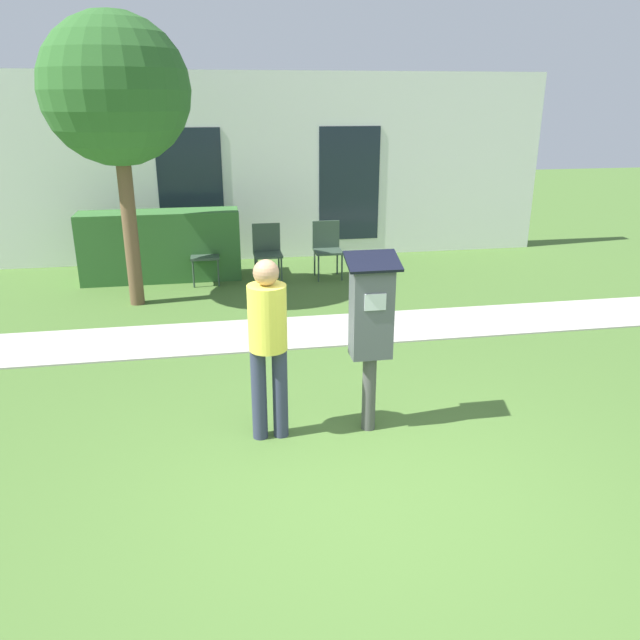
{
  "coord_description": "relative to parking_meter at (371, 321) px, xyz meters",
  "views": [
    {
      "loc": [
        -1.09,
        -3.81,
        2.79
      ],
      "look_at": [
        -0.25,
        0.95,
        1.05
      ],
      "focal_mm": 35.0,
      "sensor_mm": 36.0,
      "label": 1
    }
  ],
  "objects": [
    {
      "name": "ground_plane",
      "position": [
        -0.19,
        -0.95,
        -1.02
      ],
      "size": [
        40.0,
        40.0,
        0.0
      ],
      "primitive_type": "plane",
      "color": "#476B2D"
    },
    {
      "name": "sidewalk",
      "position": [
        -0.19,
        2.46,
        -1.01
      ],
      "size": [
        12.0,
        1.1,
        0.02
      ],
      "color": "#B7B2A8",
      "rests_on": "ground"
    },
    {
      "name": "building_facade",
      "position": [
        -0.19,
        6.47,
        0.58
      ],
      "size": [
        10.0,
        0.26,
        3.2
      ],
      "color": "white",
      "rests_on": "ground"
    },
    {
      "name": "parking_meter",
      "position": [
        0.0,
        0.0,
        0.0
      ],
      "size": [
        0.44,
        0.31,
        1.59
      ],
      "color": "#4C4C4C",
      "rests_on": "ground"
    },
    {
      "name": "person_standing",
      "position": [
        -0.87,
        0.01,
        -0.09
      ],
      "size": [
        0.32,
        0.32,
        1.58
      ],
      "rotation": [
        0.0,
        0.0,
        -0.56
      ],
      "color": "#333851",
      "rests_on": "ground"
    },
    {
      "name": "outdoor_chair_left",
      "position": [
        -1.4,
        4.97,
        -0.49
      ],
      "size": [
        0.44,
        0.44,
        0.9
      ],
      "rotation": [
        0.0,
        0.0,
        0.34
      ],
      "color": "#334738",
      "rests_on": "ground"
    },
    {
      "name": "outdoor_chair_middle",
      "position": [
        -0.42,
        4.91,
        -0.49
      ],
      "size": [
        0.44,
        0.44,
        0.9
      ],
      "rotation": [
        0.0,
        0.0,
        0.34
      ],
      "color": "#334738",
      "rests_on": "ground"
    },
    {
      "name": "outdoor_chair_right",
      "position": [
        0.55,
        4.96,
        -0.49
      ],
      "size": [
        0.44,
        0.44,
        0.9
      ],
      "rotation": [
        0.0,
        0.0,
        -0.11
      ],
      "color": "#334738",
      "rests_on": "ground"
    },
    {
      "name": "hedge_row",
      "position": [
        -2.08,
        5.24,
        -0.47
      ],
      "size": [
        2.48,
        0.6,
        1.1
      ],
      "color": "#33662D",
      "rests_on": "ground"
    },
    {
      "name": "tree",
      "position": [
        -2.37,
        4.02,
        1.83
      ],
      "size": [
        1.9,
        1.9,
        3.82
      ],
      "color": "brown",
      "rests_on": "ground"
    }
  ]
}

